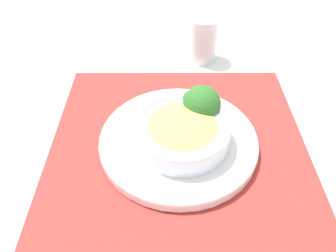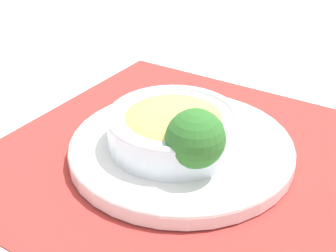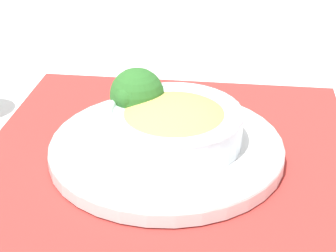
{
  "view_description": "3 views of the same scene",
  "coord_description": "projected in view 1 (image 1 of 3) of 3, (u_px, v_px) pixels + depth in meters",
  "views": [
    {
      "loc": [
        -0.02,
        -0.41,
        0.45
      ],
      "look_at": [
        -0.02,
        0.0,
        0.05
      ],
      "focal_mm": 35.0,
      "sensor_mm": 36.0,
      "label": 1
    },
    {
      "loc": [
        0.44,
        0.26,
        0.34
      ],
      "look_at": [
        0.0,
        -0.02,
        0.04
      ],
      "focal_mm": 50.0,
      "sensor_mm": 36.0,
      "label": 2
    },
    {
      "loc": [
        -0.59,
        -0.08,
        0.37
      ],
      "look_at": [
        -0.01,
        -0.0,
        0.05
      ],
      "focal_mm": 60.0,
      "sensor_mm": 36.0,
      "label": 3
    }
  ],
  "objects": [
    {
      "name": "bowl",
      "position": [
        182.0,
        131.0,
        0.57
      ],
      "size": [
        0.17,
        0.17,
        0.05
      ],
      "color": "silver",
      "rests_on": "plate"
    },
    {
      "name": "placemat",
      "position": [
        178.0,
        145.0,
        0.61
      ],
      "size": [
        0.48,
        0.47,
        0.0
      ],
      "color": "#B2332D",
      "rests_on": "ground_plane"
    },
    {
      "name": "carrot_slice_near",
      "position": [
        161.0,
        124.0,
        0.62
      ],
      "size": [
        0.04,
        0.04,
        0.01
      ],
      "color": "orange",
      "rests_on": "plate"
    },
    {
      "name": "carrot_slice_middle",
      "position": [
        156.0,
        129.0,
        0.61
      ],
      "size": [
        0.04,
        0.04,
        0.01
      ],
      "color": "orange",
      "rests_on": "plate"
    },
    {
      "name": "broccoli_floret",
      "position": [
        202.0,
        104.0,
        0.6
      ],
      "size": [
        0.07,
        0.07,
        0.08
      ],
      "color": "#759E51",
      "rests_on": "plate"
    },
    {
      "name": "plate",
      "position": [
        178.0,
        140.0,
        0.6
      ],
      "size": [
        0.29,
        0.29,
        0.02
      ],
      "color": "white",
      "rests_on": "placemat"
    },
    {
      "name": "ground_plane",
      "position": [
        178.0,
        145.0,
        0.61
      ],
      "size": [
        4.0,
        4.0,
        0.0
      ],
      "primitive_type": "plane",
      "color": "white"
    },
    {
      "name": "water_glass",
      "position": [
        203.0,
        41.0,
        0.79
      ],
      "size": [
        0.07,
        0.07,
        0.11
      ],
      "color": "silver",
      "rests_on": "ground_plane"
    }
  ]
}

